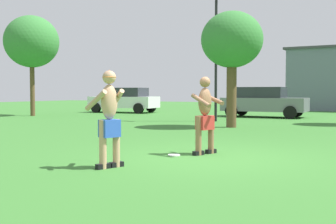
% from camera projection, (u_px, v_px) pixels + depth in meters
% --- Properties ---
extents(ground_plane, '(80.00, 80.00, 0.00)m').
position_uv_depth(ground_plane, '(211.00, 157.00, 8.65)').
color(ground_plane, '#38752D').
extents(player_near, '(0.69, 0.80, 1.68)m').
position_uv_depth(player_near, '(205.00, 114.00, 9.03)').
color(player_near, black).
rests_on(player_near, ground_plane).
extents(player_in_blue, '(0.68, 0.68, 1.74)m').
position_uv_depth(player_in_blue, '(109.00, 114.00, 7.42)').
color(player_in_blue, black).
rests_on(player_in_blue, ground_plane).
extents(frisbee, '(0.26, 0.26, 0.03)m').
position_uv_depth(frisbee, '(174.00, 155.00, 8.88)').
color(frisbee, white).
rests_on(frisbee, ground_plane).
extents(car_white_near_post, '(4.47, 2.41, 1.58)m').
position_uv_depth(car_white_near_post, '(125.00, 100.00, 26.75)').
color(car_white_near_post, white).
rests_on(car_white_near_post, ground_plane).
extents(car_gray_mid_lot, '(4.35, 2.11, 1.58)m').
position_uv_depth(car_gray_mid_lot, '(263.00, 101.00, 22.02)').
color(car_gray_mid_lot, slate).
rests_on(car_gray_mid_lot, ground_plane).
extents(lamp_post, '(0.60, 0.24, 5.81)m').
position_uv_depth(lamp_post, '(216.00, 42.00, 18.75)').
color(lamp_post, black).
rests_on(lamp_post, ground_plane).
extents(tree_behind_players, '(2.96, 2.96, 5.50)m').
position_uv_depth(tree_behind_players, '(32.00, 42.00, 22.96)').
color(tree_behind_players, brown).
rests_on(tree_behind_players, ground_plane).
extents(tree_near_building, '(2.31, 2.31, 4.36)m').
position_uv_depth(tree_near_building, '(232.00, 41.00, 15.68)').
color(tree_near_building, brown).
rests_on(tree_near_building, ground_plane).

